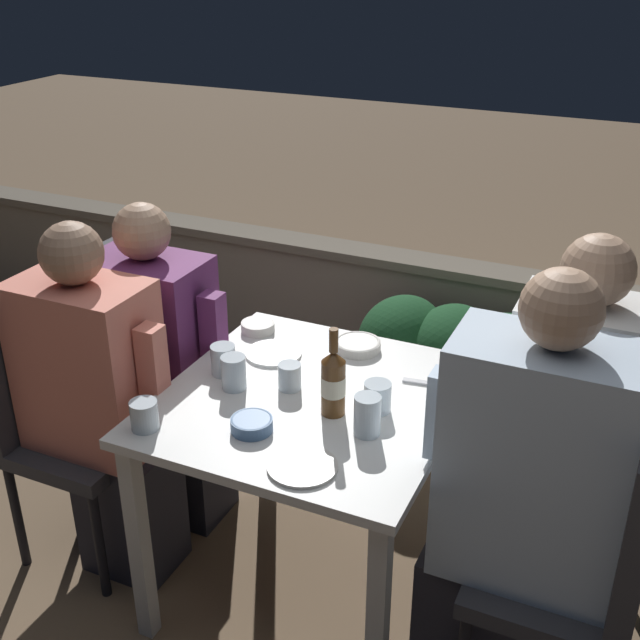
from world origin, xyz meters
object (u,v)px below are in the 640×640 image
Objects in this scene: person_blue_shirt at (520,506)px; chair_right_far at (627,482)px; chair_right_near at (597,553)px; chair_left_far at (117,360)px; beer_bottle at (333,382)px; person_coral_top at (102,406)px; person_white_polo at (558,442)px; chair_left_near at (54,401)px; person_purple_stripe at (164,367)px.

chair_right_far is at bearing 54.32° from person_blue_shirt.
chair_left_far is at bearing 169.61° from chair_right_near.
beer_bottle is at bearing -163.29° from chair_right_far.
chair_right_near is at bearing 0.07° from person_coral_top.
person_white_polo is 0.67m from beer_bottle.
person_coral_top is at bearing 0.00° from chair_left_near.
chair_right_near is 0.81m from beer_bottle.
chair_left_near is at bearing -93.09° from chair_left_far.
person_purple_stripe is 0.81m from beer_bottle.
chair_right_near is (1.50, -0.31, -0.02)m from person_purple_stripe.
person_white_polo reaches higher than chair_left_far.
chair_right_far is at bearing 83.22° from chair_right_near.
person_blue_shirt is at bearing 0.06° from chair_left_near.
person_blue_shirt reaches higher than person_purple_stripe.
chair_right_far is 3.63× the size of beer_bottle.
person_blue_shirt is 0.33m from person_white_polo.
chair_right_far is at bearing 16.71° from beer_bottle.
person_blue_shirt reaches higher than person_white_polo.
chair_left_far is at bearing 86.91° from chair_left_near.
chair_right_near is 0.38m from person_white_polo.
person_coral_top is 1.26× the size of chair_right_near.
chair_left_near is 1.00× the size of chair_right_far.
chair_left_near is at bearing -169.25° from chair_right_far.
person_white_polo is at bearing 21.83° from beer_bottle.
person_coral_top is at bearing -59.47° from chair_left_far.
person_coral_top reaches higher than beer_bottle.
person_blue_shirt is at bearing -125.68° from chair_right_far.
person_purple_stripe reaches higher than beer_bottle.
beer_bottle is (0.76, 0.09, 0.22)m from person_coral_top.
chair_left_far is 1.74m from chair_right_far.
person_blue_shirt is (-0.20, 0.00, 0.08)m from chair_right_near.
person_coral_top is (0.20, 0.00, 0.04)m from chair_left_near.
person_purple_stripe is 1.22× the size of chair_right_near.
person_blue_shirt reaches higher than chair_left_far.
person_white_polo is (1.56, 0.33, 0.08)m from chair_left_near.
chair_right_far is at bearing 12.10° from person_coral_top.
person_purple_stripe reaches higher than chair_right_far.
person_purple_stripe is at bearing 163.50° from beer_bottle.
person_white_polo is (0.04, 0.33, -0.00)m from person_blue_shirt.
beer_bottle reaches higher than chair_left_far.
chair_left_near is at bearing -167.91° from person_white_polo.
person_blue_shirt is at bearing -9.41° from beer_bottle.
chair_right_near is at bearing 0.06° from chair_left_near.
person_blue_shirt reaches higher than chair_right_far.
person_coral_top is 1.52m from chair_right_near.
person_blue_shirt is at bearing -13.50° from person_purple_stripe.
person_blue_shirt reaches higher than chair_left_near.
chair_right_far is 0.21m from person_white_polo.
person_purple_stripe is 1.54m from chair_right_far.
chair_left_near is 0.21m from person_coral_top.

